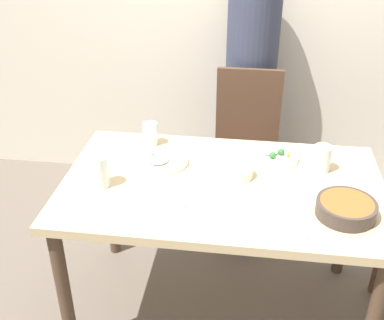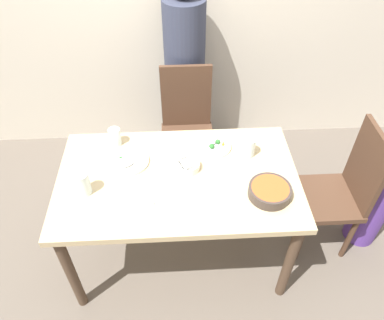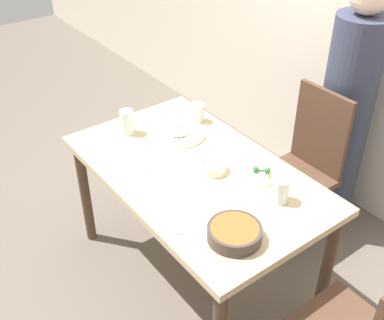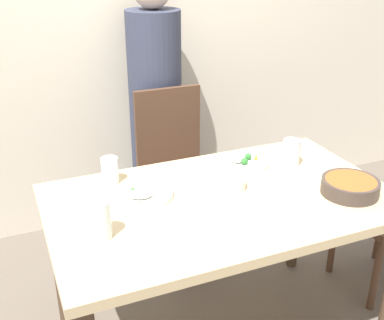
% 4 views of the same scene
% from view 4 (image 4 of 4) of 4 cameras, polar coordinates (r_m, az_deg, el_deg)
% --- Properties ---
extents(wall_back, '(10.00, 0.06, 2.70)m').
position_cam_4_polar(wall_back, '(2.97, -7.85, 17.49)').
color(wall_back, beige).
rests_on(wall_back, ground_plane).
extents(dining_table, '(1.39, 0.83, 0.76)m').
position_cam_4_polar(dining_table, '(2.00, 3.54, -6.70)').
color(dining_table, tan).
rests_on(dining_table, ground_plane).
extents(chair_adult_spot, '(0.40, 0.40, 0.97)m').
position_cam_4_polar(chair_adult_spot, '(2.72, -1.97, -1.42)').
color(chair_adult_spot, '#4C3323').
rests_on(chair_adult_spot, ground_plane).
extents(person_adult, '(0.31, 0.31, 1.57)m').
position_cam_4_polar(person_adult, '(2.91, -4.29, 5.00)').
color(person_adult, '#33384C').
rests_on(person_adult, ground_plane).
extents(bowl_curry, '(0.23, 0.23, 0.06)m').
position_cam_4_polar(bowl_curry, '(2.07, 18.23, -2.99)').
color(bowl_curry, '#3D332D').
rests_on(bowl_curry, dining_table).
extents(plate_rice_adult, '(0.23, 0.23, 0.05)m').
position_cam_4_polar(plate_rice_adult, '(2.23, 6.02, -0.28)').
color(plate_rice_adult, white).
rests_on(plate_rice_adult, dining_table).
extents(plate_rice_child, '(0.25, 0.25, 0.05)m').
position_cam_4_polar(plate_rice_child, '(1.96, -5.93, -4.02)').
color(plate_rice_child, white).
rests_on(plate_rice_child, dining_table).
extents(bowl_rice_small, '(0.14, 0.14, 0.05)m').
position_cam_4_polar(bowl_rice_small, '(2.02, 4.45, -2.71)').
color(bowl_rice_small, white).
rests_on(bowl_rice_small, dining_table).
extents(glass_water_tall, '(0.08, 0.08, 0.14)m').
position_cam_4_polar(glass_water_tall, '(1.70, -10.88, -6.94)').
color(glass_water_tall, silver).
rests_on(glass_water_tall, dining_table).
extents(glass_water_short, '(0.07, 0.07, 0.11)m').
position_cam_4_polar(glass_water_short, '(2.07, -9.70, -1.22)').
color(glass_water_short, silver).
rests_on(glass_water_short, dining_table).
extents(glass_water_center, '(0.08, 0.08, 0.12)m').
position_cam_4_polar(glass_water_center, '(2.26, 11.69, 0.89)').
color(glass_water_center, silver).
rests_on(glass_water_center, dining_table).
extents(fork_steel, '(0.18, 0.05, 0.01)m').
position_cam_4_polar(fork_steel, '(1.73, -0.39, -8.42)').
color(fork_steel, silver).
rests_on(fork_steel, dining_table).
extents(spoon_steel, '(0.18, 0.07, 0.01)m').
position_cam_4_polar(spoon_steel, '(1.85, 15.08, -7.02)').
color(spoon_steel, silver).
rests_on(spoon_steel, dining_table).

